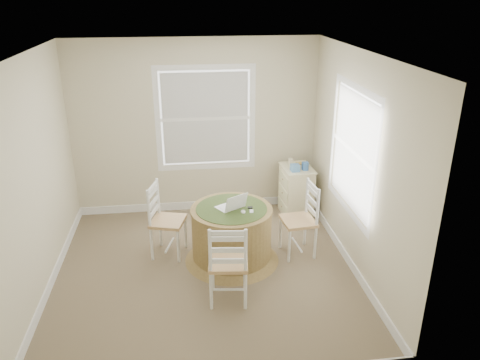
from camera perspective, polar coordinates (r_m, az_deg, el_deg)
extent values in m
cube|color=#75674A|center=(5.85, -4.22, -11.18)|extent=(3.60, 3.60, 0.02)
cube|color=white|center=(4.91, -5.12, 15.19)|extent=(3.60, 3.60, 0.02)
cube|color=beige|center=(6.95, -5.45, 6.30)|extent=(3.60, 0.02, 2.60)
cube|color=beige|center=(3.62, -3.04, -9.70)|extent=(3.60, 0.02, 2.60)
cube|color=beige|center=(5.47, -23.89, -0.13)|extent=(0.02, 3.60, 2.60)
cube|color=beige|center=(5.61, 14.17, 1.69)|extent=(0.02, 3.60, 2.60)
cube|color=white|center=(7.37, -5.09, -3.04)|extent=(3.60, 0.02, 0.12)
cube|color=white|center=(6.02, -21.84, -11.09)|extent=(0.02, 3.60, 0.12)
cube|color=white|center=(6.14, 12.89, -9.20)|extent=(0.02, 3.60, 0.12)
cylinder|color=olive|center=(5.87, -1.02, -6.37)|extent=(0.99, 0.99, 0.64)
cone|color=olive|center=(6.05, -1.00, -9.33)|extent=(1.19, 1.19, 0.07)
cylinder|color=olive|center=(5.73, -1.04, -3.65)|extent=(1.01, 1.01, 0.03)
cylinder|color=#3B5123|center=(5.72, -1.04, -3.51)|extent=(0.87, 0.87, 0.01)
cone|color=#3B5123|center=(5.75, -1.04, -4.01)|extent=(0.97, 0.97, 0.10)
cube|color=white|center=(5.76, -1.28, -3.30)|extent=(0.38, 0.35, 0.02)
cube|color=silver|center=(5.75, -1.28, -3.21)|extent=(0.28, 0.24, 0.00)
cube|color=black|center=(5.61, -0.44, -2.76)|extent=(0.30, 0.21, 0.20)
ellipsoid|color=white|center=(5.62, 0.38, -3.88)|extent=(0.07, 0.10, 0.03)
cube|color=#B7BABF|center=(5.64, 1.42, -3.88)|extent=(0.06, 0.10, 0.02)
cube|color=black|center=(5.72, 1.24, -3.43)|extent=(0.07, 0.06, 0.02)
cube|color=beige|center=(7.08, 6.84, -1.44)|extent=(0.43, 0.57, 0.75)
cube|color=beige|center=(6.94, 6.99, 1.46)|extent=(0.47, 0.60, 0.02)
cube|color=beige|center=(7.12, 5.19, -3.22)|extent=(0.04, 0.47, 0.16)
cube|color=beige|center=(7.02, 5.26, -1.54)|extent=(0.04, 0.47, 0.16)
cube|color=beige|center=(6.94, 5.32, 0.12)|extent=(0.04, 0.47, 0.16)
cube|color=#5287BB|center=(6.77, 6.73, 1.49)|extent=(0.13, 0.13, 0.10)
cube|color=gold|center=(6.96, 7.49, 1.88)|extent=(0.16, 0.11, 0.06)
cube|color=#3765A6|center=(6.83, 7.94, 1.69)|extent=(0.08, 0.08, 0.12)
cylinder|color=beige|center=(7.03, 6.20, 2.26)|extent=(0.07, 0.07, 0.09)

